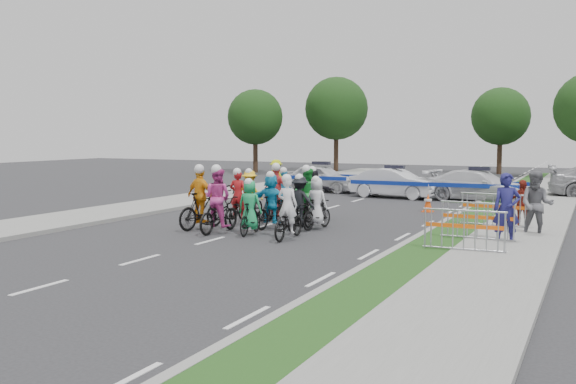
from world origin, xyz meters
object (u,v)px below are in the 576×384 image
at_px(spectator_1, 537,205).
at_px(barrier_0, 464,232).
at_px(cone_0, 428,203).
at_px(marshal_hiviz, 276,177).
at_px(rider_10, 250,199).
at_px(rider_8, 307,202).
at_px(rider_4, 300,208).
at_px(rider_5, 272,204).
at_px(cone_1, 509,199).
at_px(rider_6, 239,205).
at_px(rider_2, 218,208).
at_px(parked_bike, 239,188).
at_px(rider_11, 313,197).
at_px(rider_1, 250,212).
at_px(rider_3, 201,204).
at_px(tree_4, 501,116).
at_px(police_car_2, 479,186).
at_px(tree_3, 336,109).
at_px(police_car_1, 395,183).
at_px(barrier_2, 493,212).
at_px(rider_7, 317,208).
at_px(rider_9, 277,198).
at_px(barrier_1, 477,223).
at_px(tree_0, 255,117).
at_px(spectator_0, 507,209).
at_px(spectator_2, 522,205).
at_px(rider_12, 285,200).

relative_size(spectator_1, barrier_0, 0.96).
bearing_deg(cone_0, marshal_hiviz, 155.07).
xyz_separation_m(rider_10, spectator_1, (9.39, -0.23, 0.27)).
bearing_deg(rider_8, rider_4, 95.28).
xyz_separation_m(rider_5, cone_1, (5.96, 9.14, -0.42)).
relative_size(rider_5, rider_6, 0.95).
distance_m(rider_4, cone_0, 6.77).
xyz_separation_m(rider_2, marshal_hiviz, (-4.03, 11.73, 0.09)).
height_order(barrier_0, parked_bike, barrier_0).
height_order(rider_11, spectator_1, spectator_1).
height_order(rider_1, rider_3, rider_3).
height_order(rider_2, cone_0, rider_2).
xyz_separation_m(parked_bike, tree_4, (8.53, 22.96, 3.77)).
height_order(rider_6, barrier_0, rider_6).
bearing_deg(rider_3, cone_0, -114.37).
relative_size(rider_2, rider_10, 1.17).
distance_m(rider_8, police_car_2, 10.48).
xyz_separation_m(rider_11, tree_3, (-9.75, 26.64, 4.11)).
distance_m(police_car_1, barrier_0, 14.10).
height_order(barrier_2, cone_0, barrier_2).
bearing_deg(tree_4, rider_10, -98.40).
distance_m(police_car_2, marshal_hiviz, 9.58).
height_order(rider_7, rider_9, rider_9).
distance_m(police_car_2, parked_bike, 10.83).
xyz_separation_m(marshal_hiviz, barrier_1, (11.33, -10.28, -0.28)).
bearing_deg(cone_0, tree_4, 91.89).
bearing_deg(barrier_1, tree_0, 129.42).
relative_size(rider_1, spectator_0, 0.87).
bearing_deg(tree_4, rider_4, -92.91).
bearing_deg(cone_0, spectator_2, -42.24).
bearing_deg(rider_8, rider_2, 49.42).
height_order(police_car_2, marshal_hiviz, marshal_hiviz).
xyz_separation_m(rider_8, barrier_0, (5.64, -3.23, -0.16)).
distance_m(rider_6, parked_bike, 9.04).
relative_size(rider_9, rider_12, 1.12).
xyz_separation_m(rider_8, spectator_2, (6.45, 1.65, 0.06)).
xyz_separation_m(rider_7, marshal_hiviz, (-6.41, 9.81, 0.19)).
bearing_deg(rider_5, rider_12, -62.85).
bearing_deg(cone_1, cone_0, -132.84).
xyz_separation_m(rider_2, tree_3, (-8.40, 30.62, 4.13)).
height_order(rider_8, rider_11, rider_8).
distance_m(rider_9, cone_1, 9.92).
xyz_separation_m(rider_3, cone_0, (5.25, 7.45, -0.43)).
relative_size(rider_9, marshal_hiviz, 1.16).
bearing_deg(marshal_hiviz, rider_3, 117.46).
bearing_deg(rider_10, spectator_1, 177.40).
bearing_deg(rider_1, spectator_0, -176.15).
distance_m(rider_3, rider_12, 4.17).
bearing_deg(rider_9, tree_0, -55.54).
relative_size(rider_5, cone_1, 2.57).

